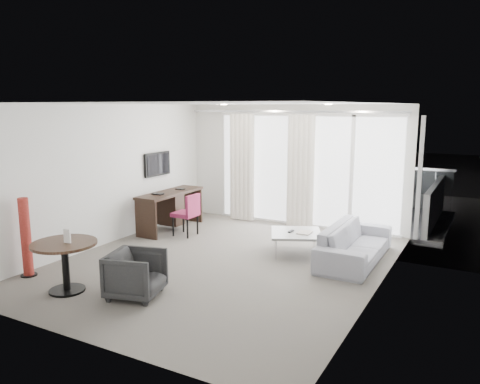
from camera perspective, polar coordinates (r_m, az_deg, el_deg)
The scene contains 28 objects.
floor at distance 7.84m, azimuth -2.11°, elevation -8.64°, with size 5.00×6.00×0.00m, color #625D55.
ceiling at distance 7.41m, azimuth -2.25°, elevation 10.73°, with size 5.00×6.00×0.00m, color white.
wall_left at distance 9.03m, azimuth -15.97°, elevation 2.01°, with size 0.00×6.00×2.60m, color silver.
wall_right at distance 6.62m, azimuth 16.79°, elevation -1.00°, with size 0.00×6.00×2.60m, color silver.
wall_front at distance 5.22m, azimuth -19.24°, elevation -4.15°, with size 5.00×0.00×2.60m, color silver.
window_panel at distance 10.07m, azimuth 8.00°, elevation 2.58°, with size 4.00×0.02×2.38m, color white, non-canonical shape.
window_frame at distance 10.06m, azimuth 7.97°, elevation 2.57°, with size 4.10×0.06×2.44m, color white, non-canonical shape.
curtain_left at distance 10.52m, azimuth 0.25°, elevation 3.01°, with size 0.60×0.20×2.38m, color silver, non-canonical shape.
curtain_right at distance 9.94m, azimuth 7.39°, elevation 2.49°, with size 0.60×0.20×2.38m, color silver, non-canonical shape.
curtain_track at distance 9.94m, azimuth 6.20°, elevation 9.74°, with size 4.80×0.04×0.04m, color #B2B2B7, non-canonical shape.
downlight_a at distance 9.24m, azimuth -1.99°, elevation 10.62°, with size 0.12×0.12×0.02m, color #FFE0B2.
downlight_b at distance 8.38m, azimuth 10.71°, elevation 10.46°, with size 0.12×0.12×0.02m, color #FFE0B2.
desk at distance 9.92m, azimuth -8.45°, elevation -2.26°, with size 0.53×1.70×0.80m, color black, non-canonical shape.
tv at distance 10.07m, azimuth -10.04°, elevation 3.38°, with size 0.05×0.80×0.50m, color black, non-canonical shape.
desk_chair at distance 9.41m, azimuth -6.70°, elevation -2.75°, with size 0.46×0.43×0.85m, color #8F244A, non-canonical shape.
round_table at distance 7.02m, azimuth -20.49°, elevation -8.56°, with size 0.89×0.89×0.71m, color #311E13, non-canonical shape.
menu_card at distance 6.87m, azimuth -20.28°, elevation -5.77°, with size 0.11×0.02×0.19m, color white, non-canonical shape.
red_lamp at distance 7.80m, azimuth -24.65°, elevation -5.05°, with size 0.24×0.24×1.21m, color maroon.
tub_armchair at distance 6.58m, azimuth -12.58°, elevation -9.75°, with size 0.68×0.70×0.63m, color #252526.
coffee_table at distance 8.33m, azimuth 6.83°, elevation -6.16°, with size 0.86×0.86×0.39m, color gray, non-canonical shape.
remote at distance 8.29m, azimuth 6.22°, elevation -5.02°, with size 0.05×0.15×0.02m, color black, non-canonical shape.
magazine at distance 8.25m, azimuth 7.88°, elevation -5.14°, with size 0.21×0.26×0.02m, color gray, non-canonical shape.
sofa at distance 8.09m, azimuth 13.84°, elevation -6.08°, with size 2.07×0.81×0.61m, color gray.
terrace_slab at distance 11.71m, azimuth 10.45°, elevation -2.66°, with size 5.60×3.00×0.12m, color #4D4D50.
rattan_chair_a at distance 11.45m, azimuth 13.86°, elevation -0.91°, with size 0.50×0.50×0.73m, color brown, non-canonical shape.
rattan_chair_b at distance 11.79m, azimuth 16.38°, elevation -0.32°, with size 0.61×0.61×0.89m, color brown, non-canonical shape.
rattan_table at distance 10.68m, azimuth 16.59°, elevation -2.64°, with size 0.44×0.44×0.44m, color brown, non-canonical shape.
balustrade at distance 12.97m, azimuth 12.53°, elevation 1.05°, with size 5.50×0.06×1.05m, color #B2B2B7, non-canonical shape.
Camera 1 is at (3.78, -6.37, 2.56)m, focal length 35.00 mm.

